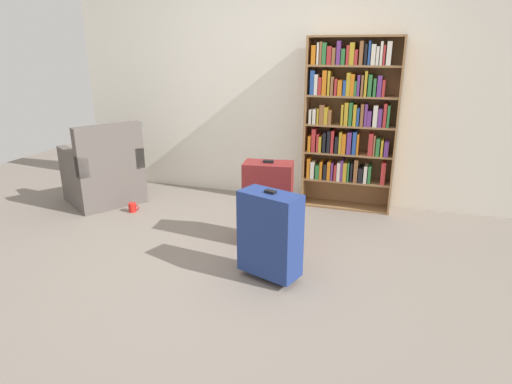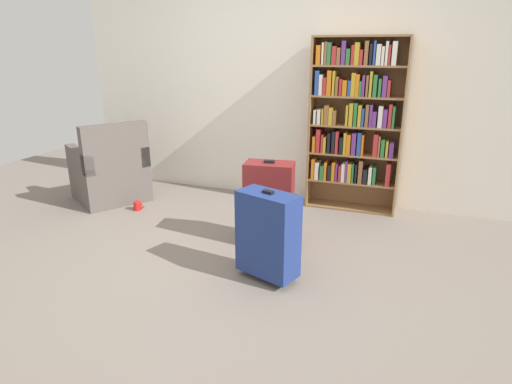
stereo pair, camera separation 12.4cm
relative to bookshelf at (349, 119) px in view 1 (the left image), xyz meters
name	(u,v)px [view 1 (the left image)]	position (x,y,z in m)	size (l,w,h in m)	color
ground_plane	(225,270)	(-0.71, -1.72, -0.95)	(8.75, 8.75, 0.00)	slate
back_wall	(287,81)	(-0.71, 0.20, 0.35)	(5.00, 0.10, 2.60)	silver
bookshelf	(349,119)	(0.00, 0.00, 0.00)	(0.93, 0.27, 1.76)	olive
armchair	(104,174)	(-2.55, -0.65, -0.64)	(0.97, 0.97, 0.90)	#59514C
mug	(133,207)	(-2.09, -0.84, -0.91)	(0.12, 0.08, 0.10)	red
suitcase_dark_red	(268,201)	(-0.53, -1.15, -0.56)	(0.44, 0.29, 0.75)	maroon
suitcase_navy_blue	(270,234)	(-0.35, -1.73, -0.59)	(0.49, 0.35, 0.69)	navy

